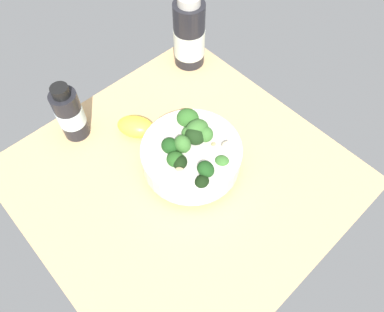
# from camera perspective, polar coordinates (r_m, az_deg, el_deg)

# --- Properties ---
(ground_plane) EXTENTS (0.59, 0.59, 0.04)m
(ground_plane) POSITION_cam_1_polar(r_m,az_deg,el_deg) (0.75, -1.68, -3.55)
(ground_plane) COLOR tan
(bowl_of_broccoli) EXTENTS (0.19, 0.19, 0.11)m
(bowl_of_broccoli) POSITION_cam_1_polar(r_m,az_deg,el_deg) (0.70, -0.01, 0.41)
(bowl_of_broccoli) COLOR silver
(bowl_of_broccoli) RESTS_ON ground_plane
(lemon_wedge) EXTENTS (0.09, 0.10, 0.04)m
(lemon_wedge) POSITION_cam_1_polar(r_m,az_deg,el_deg) (0.78, -8.68, 4.62)
(lemon_wedge) COLOR yellow
(lemon_wedge) RESTS_ON ground_plane
(bottle_tall) EXTENTS (0.06, 0.06, 0.14)m
(bottle_tall) POSITION_cam_1_polar(r_m,az_deg,el_deg) (0.78, -18.53, 6.28)
(bottle_tall) COLOR black
(bottle_tall) RESTS_ON ground_plane
(bottle_short) EXTENTS (0.07, 0.07, 0.18)m
(bottle_short) POSITION_cam_1_polar(r_m,az_deg,el_deg) (0.89, -0.45, 18.31)
(bottle_short) COLOR black
(bottle_short) RESTS_ON ground_plane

